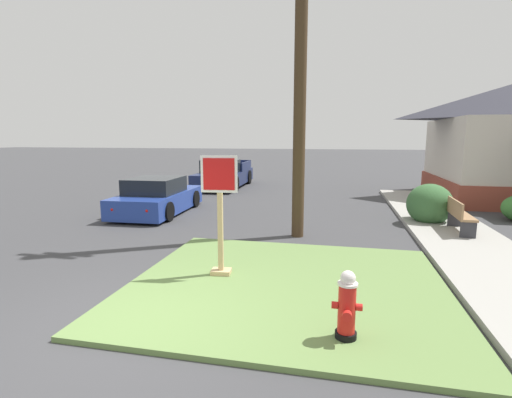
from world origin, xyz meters
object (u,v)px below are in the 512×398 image
Objects in this scene: pickup_truck_navy at (224,175)px; fire_hydrant at (347,307)px; street_bench at (459,214)px; stop_sign at (220,219)px; manhole_cover at (222,274)px; utility_pole at (301,21)px; parked_sedan_blue at (158,198)px.

fire_hydrant is at bearing -67.28° from pickup_truck_navy.
pickup_truck_navy reaches higher than street_bench.
stop_sign is 3.16× the size of manhole_cover.
pickup_truck_navy reaches higher than fire_hydrant.
pickup_truck_navy is at bearing 117.85° from utility_pole.
stop_sign reaches higher than pickup_truck_navy.
parked_sedan_blue is 0.39× the size of utility_pole.
stop_sign is 6.80m from street_bench.
stop_sign is 0.21× the size of utility_pole.
manhole_cover is at bearing -142.25° from street_bench.
parked_sedan_blue is at bearing 157.56° from utility_pole.
manhole_cover is at bearing -73.16° from pickup_truck_navy.
stop_sign is at bearing -107.96° from utility_pole.
stop_sign is (-2.24, 1.84, 0.63)m from fire_hydrant.
street_bench is at bearing 63.68° from fire_hydrant.
fire_hydrant is 15.52m from pickup_truck_navy.
fire_hydrant is 6.81m from street_bench.
pickup_truck_navy is at bearing 106.84° from manhole_cover.
street_bench is at bearing -7.11° from parked_sedan_blue.
street_bench is (5.29, 4.10, 0.58)m from manhole_cover.
utility_pole reaches higher than pickup_truck_navy.
manhole_cover is 0.17× the size of parked_sedan_blue.
utility_pole is (1.11, 3.16, 5.39)m from manhole_cover.
parked_sedan_blue is at bearing 172.89° from street_bench.
parked_sedan_blue is 2.78× the size of street_bench.
parked_sedan_blue reaches higher than manhole_cover.
pickup_truck_navy is 12.20m from street_bench.
parked_sedan_blue is 7.06m from pickup_truck_navy.
stop_sign is 6.76m from parked_sedan_blue.
manhole_cover is (-0.03, 0.17, -1.12)m from stop_sign.
manhole_cover is 6.72m from street_bench.
utility_pole is at bearing 70.63° from manhole_cover.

